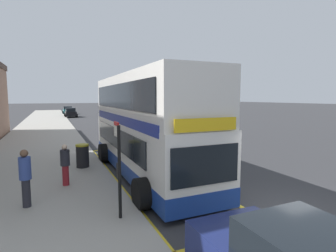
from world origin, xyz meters
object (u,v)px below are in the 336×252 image
pedestrian_waiting_near_sign (65,163)px  litter_bin (83,156)px  parked_car_navy_behind (153,125)px  pedestrian_further_back (25,176)px  double_decker_bus (145,128)px  parked_car_black_ahead (71,113)px  bus_stop_sign (119,162)px  parked_car_teal_distant (68,110)px

pedestrian_waiting_near_sign → litter_bin: size_ratio=1.42×
parked_car_navy_behind → pedestrian_further_back: pedestrian_further_back is taller
double_decker_bus → parked_car_black_ahead: double_decker_bus is taller
litter_bin → parked_car_navy_behind: bearing=54.9°
bus_stop_sign → parked_car_navy_behind: 18.29m
pedestrian_further_back → pedestrian_waiting_near_sign: bearing=54.1°
litter_bin → double_decker_bus: bearing=-34.8°
double_decker_bus → litter_bin: size_ratio=9.34×
parked_car_navy_behind → parked_car_black_ahead: size_ratio=1.00×
parked_car_teal_distant → double_decker_bus: bearing=-90.9°
parked_car_black_ahead → pedestrian_further_back: pedestrian_further_back is taller
parked_car_navy_behind → pedestrian_further_back: size_ratio=2.38×
double_decker_bus → pedestrian_further_back: (-4.59, -2.35, -0.96)m
double_decker_bus → pedestrian_further_back: 5.25m
pedestrian_waiting_near_sign → litter_bin: bearing=70.4°
pedestrian_waiting_near_sign → pedestrian_further_back: bearing=-125.9°
litter_bin → parked_car_black_ahead: bearing=87.1°
pedestrian_waiting_near_sign → litter_bin: pedestrian_waiting_near_sign is taller
parked_car_black_ahead → pedestrian_waiting_near_sign: bearing=85.8°
parked_car_navy_behind → parked_car_teal_distant: 34.85m
bus_stop_sign → parked_car_teal_distant: (1.49, 51.13, -0.90)m
pedestrian_waiting_near_sign → pedestrian_further_back: (-1.19, -1.64, 0.12)m
parked_car_teal_distant → parked_car_navy_behind: bearing=-82.2°
parked_car_teal_distant → pedestrian_further_back: size_ratio=2.38×
bus_stop_sign → pedestrian_further_back: size_ratio=1.49×
bus_stop_sign → double_decker_bus: bearing=62.3°
parked_car_black_ahead → parked_car_teal_distant: bearing=-90.5°
double_decker_bus → pedestrian_waiting_near_sign: double_decker_bus is taller
bus_stop_sign → litter_bin: 6.00m
bus_stop_sign → parked_car_teal_distant: bus_stop_sign is taller
parked_car_navy_behind → pedestrian_further_back: bearing=55.3°
pedestrian_waiting_near_sign → parked_car_navy_behind: bearing=57.4°
bus_stop_sign → litter_bin: bus_stop_sign is taller
pedestrian_further_back → double_decker_bus: bearing=27.1°
bus_stop_sign → parked_car_black_ahead: size_ratio=0.63×
parked_car_teal_distant → parked_car_black_ahead: size_ratio=1.00×
pedestrian_waiting_near_sign → bus_stop_sign: bearing=-70.4°
bus_stop_sign → parked_car_black_ahead: bearing=88.0°
parked_car_teal_distant → pedestrian_waiting_near_sign: bearing=-95.0°
pedestrian_waiting_near_sign → pedestrian_further_back: size_ratio=0.88×
parked_car_navy_behind → pedestrian_waiting_near_sign: 15.80m
double_decker_bus → parked_car_teal_distant: double_decker_bus is taller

